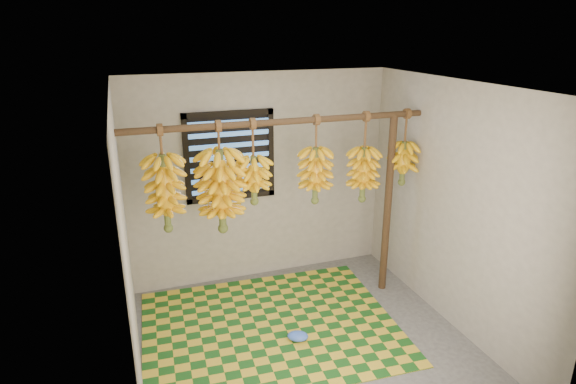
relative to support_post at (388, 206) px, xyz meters
name	(u,v)px	position (x,y,z in m)	size (l,w,h in m)	color
floor	(307,345)	(-1.20, -0.70, -1.00)	(3.00, 3.00, 0.01)	#494949
ceiling	(311,86)	(-1.20, -0.70, 1.40)	(3.00, 3.00, 0.01)	silver
wall_back	(260,179)	(-1.20, 0.80, 0.20)	(3.00, 0.01, 2.40)	gray
wall_left	(126,254)	(-2.71, -0.70, 0.20)	(0.01, 3.00, 2.40)	gray
wall_right	(454,207)	(0.30, -0.70, 0.20)	(0.01, 3.00, 2.40)	gray
window	(230,157)	(-1.55, 0.78, 0.50)	(1.00, 0.04, 1.00)	black
hanging_pole	(283,122)	(-1.20, 0.00, 1.00)	(0.06, 0.06, 3.00)	#482F1C
support_post	(388,206)	(0.00, 0.00, 0.00)	(0.08, 0.08, 2.00)	#482F1C
woven_mat	(270,327)	(-1.44, -0.32, -0.99)	(2.47, 1.98, 0.01)	#164D17
plastic_bag	(298,336)	(-1.26, -0.61, -0.95)	(0.20, 0.15, 0.08)	blue
banana_bunch_a	(165,193)	(-2.33, 0.00, 0.42)	(0.35, 0.35, 1.00)	brown
banana_bunch_b	(221,191)	(-1.81, 0.00, 0.38)	(0.44, 0.44, 1.07)	brown
banana_bunch_c	(254,180)	(-1.49, 0.00, 0.46)	(0.32, 0.32, 0.83)	brown
banana_bunch_d	(315,175)	(-0.86, 0.00, 0.44)	(0.34, 0.34, 0.90)	brown
banana_bunch_e	(363,174)	(-0.32, 0.00, 0.40)	(0.33, 0.33, 0.94)	brown
banana_bunch_f	(403,163)	(0.15, 0.00, 0.47)	(0.32, 0.32, 0.81)	brown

